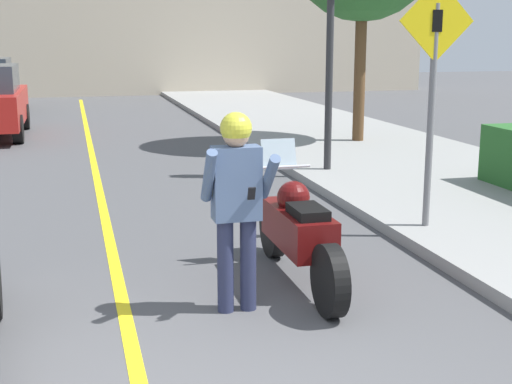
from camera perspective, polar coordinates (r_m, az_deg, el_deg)
The scene contains 5 objects.
road_center_line at distance 9.87m, azimuth -12.10°, elevation -1.51°, with size 0.12×36.00×0.01m.
motorcycle at distance 6.80m, azimuth 3.37°, elevation -3.15°, with size 0.62×2.38×1.30m.
person_biker at distance 5.95m, azimuth -1.56°, elevation 0.02°, with size 0.59×0.47×1.72m.
crossing_sign at distance 8.40m, azimuth 13.98°, elevation 8.59°, with size 0.91×0.08×2.81m.
traffic_light at distance 11.86m, azimuth 6.01°, elevation 13.80°, with size 0.26×0.30×3.59m.
Camera 1 is at (-0.95, -3.59, 2.32)m, focal length 50.00 mm.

